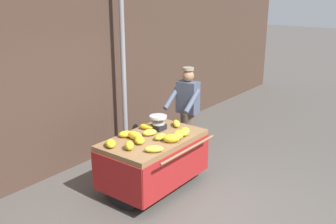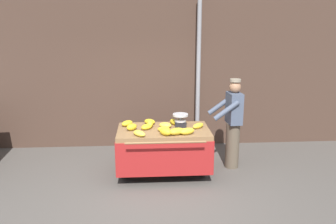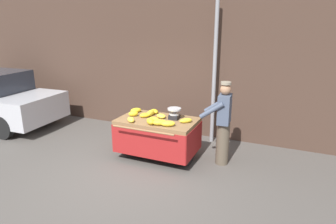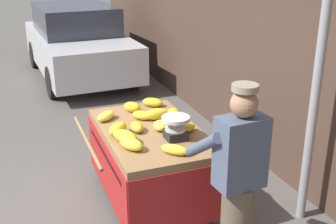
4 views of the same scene
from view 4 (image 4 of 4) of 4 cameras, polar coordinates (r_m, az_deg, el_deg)
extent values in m
plane|color=#514C47|center=(4.95, -13.78, -12.01)|extent=(60.00, 60.00, 0.00)
cylinder|color=gray|center=(4.21, 19.36, 6.55)|extent=(0.09, 0.09, 3.37)
cube|color=olive|center=(4.51, -2.29, -2.76)|extent=(1.63, 0.97, 0.08)
cylinder|color=black|center=(5.33, -4.77, -4.14)|extent=(0.05, 0.78, 0.78)
cylinder|color=#B7B7BC|center=(5.36, -4.86, -4.01)|extent=(0.01, 0.14, 0.14)
cylinder|color=black|center=(4.12, 1.18, -12.24)|extent=(0.05, 0.78, 0.78)
cylinder|color=#B7B7BC|center=(4.09, 1.34, -12.46)|extent=(0.01, 0.14, 0.14)
cylinder|color=#4C4742|center=(4.83, 2.37, -6.81)|extent=(0.05, 0.05, 0.79)
cube|color=maroon|center=(4.55, -8.07, -7.54)|extent=(1.63, 0.02, 0.60)
cube|color=maroon|center=(4.82, 3.26, -5.63)|extent=(1.63, 0.02, 0.60)
cube|color=maroon|center=(5.36, -5.05, -2.83)|extent=(0.02, 0.97, 0.60)
cube|color=maroon|center=(4.00, 1.63, -11.62)|extent=(0.02, 0.97, 0.60)
cylinder|color=olive|center=(4.36, -10.61, -3.73)|extent=(1.30, 0.04, 0.04)
cube|color=black|center=(4.25, 1.01, -3.01)|extent=(0.20, 0.20, 0.09)
cylinder|color=#B7B7BC|center=(4.21, 1.02, -1.77)|extent=(0.02, 0.02, 0.11)
cylinder|color=#B7B7BC|center=(4.19, 1.03, -0.85)|extent=(0.28, 0.28, 0.04)
cylinder|color=#B7B7BC|center=(4.23, 1.02, -2.21)|extent=(0.21, 0.21, 0.03)
ellipsoid|color=gold|center=(4.96, -4.73, 0.67)|extent=(0.24, 0.24, 0.12)
ellipsoid|color=gold|center=(4.44, -4.12, -1.99)|extent=(0.23, 0.15, 0.09)
ellipsoid|color=gold|center=(4.37, -6.59, -2.22)|extent=(0.27, 0.28, 0.13)
ellipsoid|color=yellow|center=(3.95, 0.88, -4.96)|extent=(0.27, 0.27, 0.09)
ellipsoid|color=yellow|center=(4.76, -8.14, -0.52)|extent=(0.27, 0.28, 0.09)
ellipsoid|color=yellow|center=(4.47, -0.94, -1.76)|extent=(0.27, 0.24, 0.09)
ellipsoid|color=yellow|center=(4.73, -1.44, -0.27)|extent=(0.11, 0.28, 0.13)
ellipsoid|color=gold|center=(4.74, -3.35, -0.42)|extent=(0.27, 0.27, 0.10)
ellipsoid|color=gold|center=(5.13, -2.04, 1.30)|extent=(0.27, 0.28, 0.10)
ellipsoid|color=gold|center=(4.21, -5.67, -3.21)|extent=(0.33, 0.28, 0.12)
ellipsoid|color=gold|center=(4.40, 2.26, -2.16)|extent=(0.17, 0.27, 0.09)
ellipsoid|color=gold|center=(4.79, 0.61, -0.14)|extent=(0.27, 0.26, 0.10)
ellipsoid|color=yellow|center=(4.05, -4.88, -4.18)|extent=(0.31, 0.25, 0.11)
cube|color=#475166|center=(3.38, 9.57, -5.26)|extent=(0.26, 0.40, 0.58)
sphere|color=#9E7051|center=(3.22, 9.98, 1.06)|extent=(0.21, 0.21, 0.21)
cylinder|color=gray|center=(3.18, 10.12, 3.17)|extent=(0.20, 0.20, 0.05)
cylinder|color=#475166|center=(3.43, 4.67, -4.39)|extent=(0.48, 0.12, 0.37)
cylinder|color=#475166|center=(3.64, 10.44, -3.14)|extent=(0.48, 0.12, 0.37)
cube|color=#BCBCC1|center=(9.52, -11.65, 8.08)|extent=(3.97, 1.87, 0.70)
cube|color=#2D333D|center=(9.55, -12.13, 11.94)|extent=(2.09, 1.59, 0.56)
cylinder|color=black|center=(8.65, -4.68, 5.13)|extent=(0.61, 0.21, 0.60)
cylinder|color=black|center=(8.30, -14.94, 3.80)|extent=(0.61, 0.21, 0.60)
cylinder|color=black|center=(10.90, -8.90, 8.25)|extent=(0.61, 0.21, 0.60)
cylinder|color=black|center=(10.63, -17.12, 7.25)|extent=(0.61, 0.21, 0.60)
camera|label=1|loc=(8.43, -38.67, 19.25)|focal=41.23mm
camera|label=2|loc=(6.16, -69.14, 7.82)|focal=36.61mm
camera|label=3|loc=(4.18, -92.13, 1.24)|focal=31.42mm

